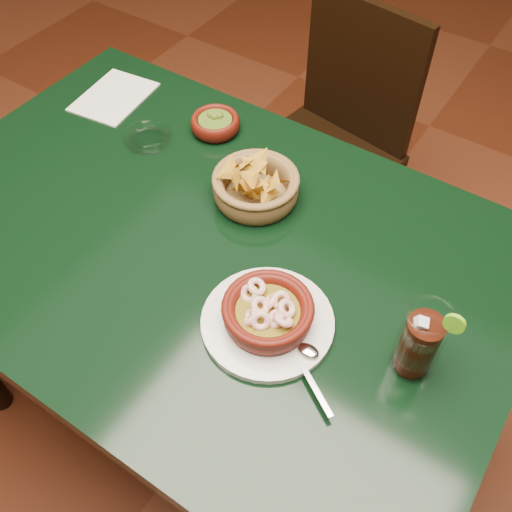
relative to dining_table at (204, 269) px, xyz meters
The scene contains 9 objects.
ground 0.65m from the dining_table, ahead, with size 7.00×7.00×0.00m, color #471C0C.
dining_table is the anchor object (origin of this frame).
dining_chair 0.73m from the dining_table, 95.91° to the left, with size 0.45×0.45×0.85m.
shrimp_plate 0.26m from the dining_table, 23.44° to the right, with size 0.28×0.22×0.07m.
chip_basket 0.20m from the dining_table, 78.63° to the left, with size 0.20×0.20×0.12m.
guacamole_ramekin 0.34m from the dining_table, 120.90° to the left, with size 0.13×0.13×0.04m.
cola_drink 0.47m from the dining_table, ahead, with size 0.14×0.14×0.17m.
glass_ashtray 0.33m from the dining_table, 148.81° to the left, with size 0.11×0.11×0.03m.
paper_menu 0.51m from the dining_table, 151.41° to the left, with size 0.16×0.20×0.00m.
Camera 1 is at (0.48, -0.53, 1.56)m, focal length 40.00 mm.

